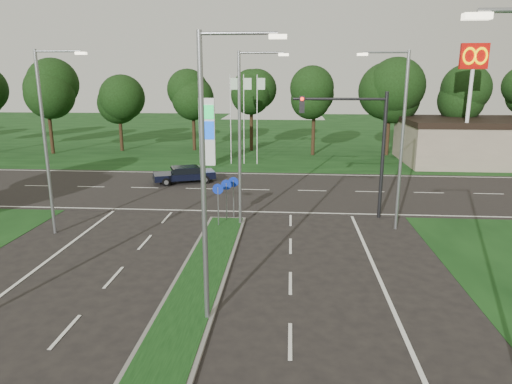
{
  "coord_description": "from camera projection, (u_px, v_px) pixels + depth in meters",
  "views": [
    {
      "loc": [
        3.38,
        -7.25,
        7.69
      ],
      "look_at": [
        1.75,
        14.62,
        2.2
      ],
      "focal_mm": 32.0,
      "sensor_mm": 36.0,
      "label": 1
    }
  ],
  "objects": [
    {
      "name": "streetlight_median_near",
      "position": [
        210.0,
        168.0,
        13.63
      ],
      "size": [
        2.53,
        0.22,
        9.0
      ],
      "color": "gray",
      "rests_on": "ground"
    },
    {
      "name": "treeline_far",
      "position": [
        258.0,
        87.0,
        46.09
      ],
      "size": [
        6.0,
        6.0,
        9.9
      ],
      "color": "black",
      "rests_on": "ground"
    },
    {
      "name": "verge_far",
      "position": [
        265.0,
        136.0,
        62.34
      ],
      "size": [
        160.0,
        50.0,
        0.02
      ],
      "primitive_type": "cube",
      "color": "black",
      "rests_on": "ground"
    },
    {
      "name": "mcdonalds_sign",
      "position": [
        472.0,
        74.0,
        36.82
      ],
      "size": [
        2.2,
        0.47,
        10.4
      ],
      "color": "silver",
      "rests_on": "ground"
    },
    {
      "name": "commercial_building",
      "position": [
        493.0,
        142.0,
        41.88
      ],
      "size": [
        16.0,
        9.0,
        4.0
      ],
      "primitive_type": "cube",
      "color": "gray",
      "rests_on": "ground"
    },
    {
      "name": "streetlight_right_far",
      "position": [
        399.0,
        132.0,
        22.74
      ],
      "size": [
        2.53,
        0.22,
        9.0
      ],
      "rotation": [
        0.0,
        0.0,
        3.14
      ],
      "color": "gray",
      "rests_on": "ground"
    },
    {
      "name": "navy_sedan",
      "position": [
        184.0,
        174.0,
        34.33
      ],
      "size": [
        4.86,
        3.32,
        1.24
      ],
      "rotation": [
        0.0,
        0.0,
        1.94
      ],
      "color": "black",
      "rests_on": "ground"
    },
    {
      "name": "median_kerb",
      "position": [
        167.0,
        354.0,
        12.98
      ],
      "size": [
        2.0,
        26.0,
        0.12
      ],
      "primitive_type": "cube",
      "color": "slate",
      "rests_on": "ground"
    },
    {
      "name": "streetlight_left_far",
      "position": [
        48.0,
        134.0,
        22.04
      ],
      "size": [
        2.53,
        0.22,
        9.0
      ],
      "color": "gray",
      "rests_on": "ground"
    },
    {
      "name": "median_signs",
      "position": [
        226.0,
        192.0,
        24.58
      ],
      "size": [
        1.16,
        1.76,
        2.38
      ],
      "color": "gray",
      "rests_on": "ground"
    },
    {
      "name": "traffic_signal",
      "position": [
        360.0,
        135.0,
        24.89
      ],
      "size": [
        5.1,
        0.42,
        7.0
      ],
      "color": "black",
      "rests_on": "ground"
    },
    {
      "name": "gas_pylon",
      "position": [
        210.0,
        130.0,
        40.6
      ],
      "size": [
        5.8,
        1.26,
        8.0
      ],
      "color": "silver",
      "rests_on": "ground"
    },
    {
      "name": "cross_road",
      "position": [
        241.0,
        190.0,
        32.35
      ],
      "size": [
        160.0,
        12.0,
        0.02
      ],
      "primitive_type": "cube",
      "color": "black",
      "rests_on": "ground"
    },
    {
      "name": "streetlight_median_far",
      "position": [
        243.0,
        131.0,
        23.3
      ],
      "size": [
        2.53,
        0.22,
        9.0
      ],
      "color": "gray",
      "rests_on": "ground"
    }
  ]
}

